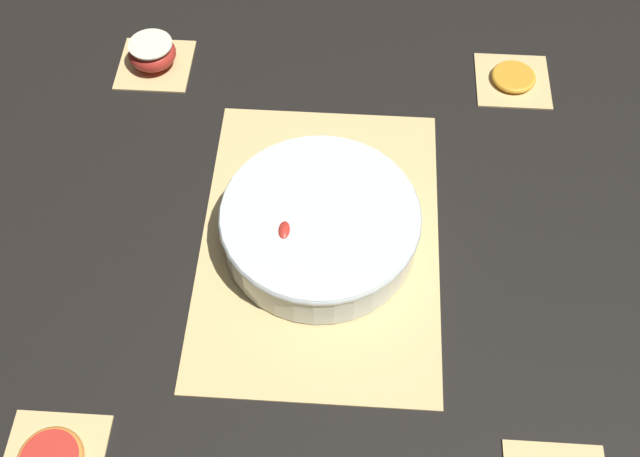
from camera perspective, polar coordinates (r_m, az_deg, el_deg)
name	(u,v)px	position (r m, az deg, el deg)	size (l,w,h in m)	color
ground_plane	(320,241)	(1.08, 0.00, -0.96)	(6.00, 6.00, 0.00)	black
bamboo_mat_center	(320,240)	(1.08, 0.00, -0.88)	(0.49, 0.34, 0.01)	#D6B775
coaster_mat_near_right	(513,80)	(1.32, 14.47, 10.88)	(0.12, 0.12, 0.01)	#D6B775
coaster_mat_far_right	(155,64)	(1.34, -12.45, 12.13)	(0.12, 0.12, 0.01)	#D6B775
fruit_salad_bowl	(320,224)	(1.05, 0.02, 0.35)	(0.28, 0.28, 0.07)	silver
apple_half	(152,53)	(1.32, -12.66, 12.92)	(0.08, 0.08, 0.04)	#B72D23
orange_slice_whole	(514,77)	(1.32, 14.54, 11.12)	(0.07, 0.07, 0.01)	orange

